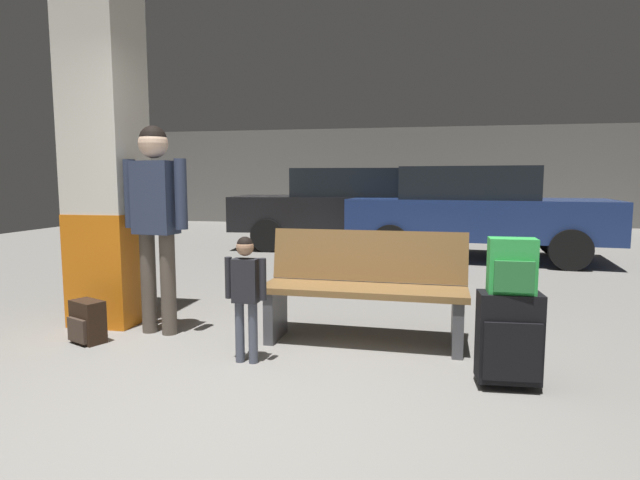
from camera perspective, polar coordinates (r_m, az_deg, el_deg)
ground_plane at (r=6.68m, az=2.27°, el=-5.00°), size 18.00×18.00×0.10m
garage_back_wall at (r=15.36m, az=7.56°, el=6.95°), size 18.00×0.12×2.80m
structural_pillar at (r=5.05m, az=-22.56°, el=9.37°), size 0.57×0.57×3.19m
bench at (r=4.15m, az=4.93°, el=-5.28°), size 1.61×0.57×0.89m
suitcase at (r=3.48m, az=20.09°, el=-10.09°), size 0.39×0.25×0.60m
backpack_bright at (r=3.38m, az=20.39°, el=-2.74°), size 0.28×0.19×0.34m
child at (r=3.69m, az=-8.21°, el=-5.00°), size 0.31×0.19×0.91m
adult at (r=4.51m, az=-17.67°, el=3.48°), size 0.59×0.25×1.74m
backpack_dark_floor at (r=4.58m, az=-24.27°, el=-8.24°), size 0.32×0.28×0.34m
parked_car_near at (r=8.93m, az=16.72°, el=3.19°), size 4.25×2.12×1.51m
parked_car_far at (r=9.99m, az=2.68°, el=3.79°), size 4.23×2.08×1.51m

